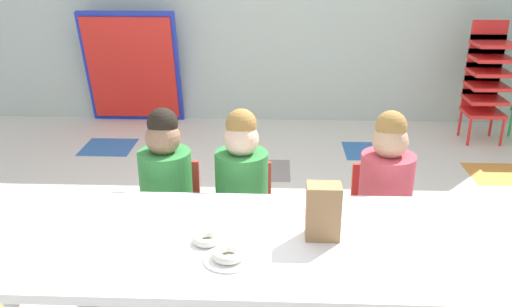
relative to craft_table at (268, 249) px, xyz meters
name	(u,v)px	position (x,y,z in m)	size (l,w,h in m)	color
ground_plane	(256,269)	(-0.08, 0.70, -0.56)	(5.54, 5.39, 0.02)	silver
craft_table	(268,249)	(0.00, 0.00, 0.00)	(1.88, 0.77, 0.60)	white
seated_child_near_camera	(166,180)	(-0.52, 0.62, 0.00)	(0.32, 0.32, 0.92)	red
seated_child_middle_seat	(242,181)	(-0.14, 0.62, 0.00)	(0.32, 0.31, 0.92)	red
seated_child_far_right	(386,184)	(0.56, 0.62, 0.00)	(0.32, 0.32, 0.92)	red
kid_chair_red_stack	(487,76)	(1.83, 2.84, 0.03)	(0.32, 0.30, 1.04)	red
folded_activity_table	(132,68)	(-1.36, 3.19, -0.01)	(0.90, 0.29, 1.09)	#1E33BF
paper_bag_brown	(323,211)	(0.21, 0.02, 0.16)	(0.13, 0.09, 0.22)	#9E754C
paper_plate_near_edge	(228,259)	(-0.14, -0.16, 0.05)	(0.18, 0.18, 0.01)	white
donut_powdered_on_plate	(228,254)	(-0.14, -0.16, 0.07)	(0.12, 0.12, 0.03)	white
donut_powdered_loose	(207,239)	(-0.23, -0.04, 0.06)	(0.11, 0.11, 0.03)	white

